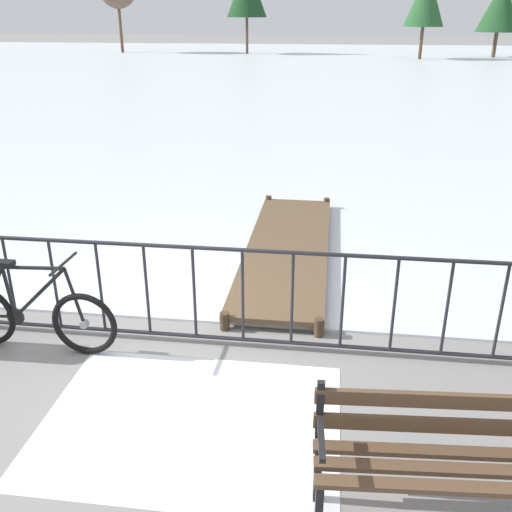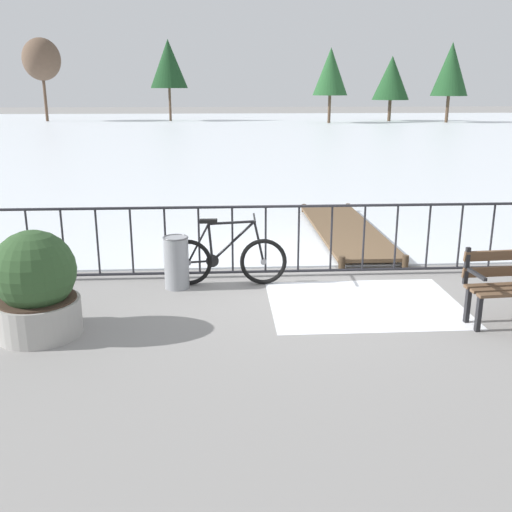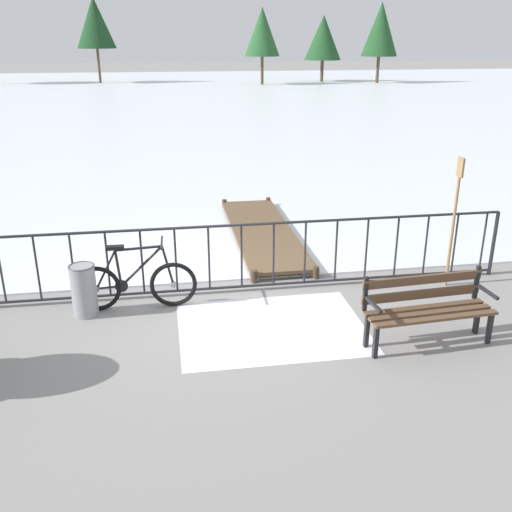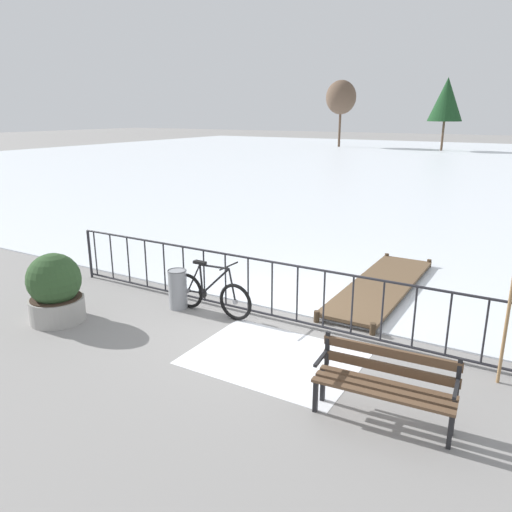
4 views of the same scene
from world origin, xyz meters
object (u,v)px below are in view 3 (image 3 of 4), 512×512
at_px(park_bench, 427,304).
at_px(trash_bin, 84,290).
at_px(bicycle_near_railing, 135,284).
at_px(oar_upright, 454,214).

xyz_separation_m(park_bench, trash_bin, (-4.26, 1.45, -0.14)).
relative_size(park_bench, trash_bin, 2.23).
height_order(bicycle_near_railing, park_bench, bicycle_near_railing).
height_order(bicycle_near_railing, trash_bin, bicycle_near_railing).
relative_size(bicycle_near_railing, park_bench, 1.05).
relative_size(bicycle_near_railing, trash_bin, 2.34).
xyz_separation_m(bicycle_near_railing, trash_bin, (-0.68, -0.09, 0.00)).
bearing_deg(oar_upright, park_bench, -124.78).
bearing_deg(bicycle_near_railing, trash_bin, -172.24).
bearing_deg(park_bench, bicycle_near_railing, 156.78).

